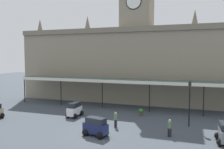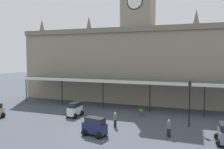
{
  "view_description": "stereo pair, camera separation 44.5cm",
  "coord_description": "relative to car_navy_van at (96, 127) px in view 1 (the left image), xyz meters",
  "views": [
    {
      "loc": [
        8.92,
        -20.23,
        7.52
      ],
      "look_at": [
        0.0,
        5.45,
        5.41
      ],
      "focal_mm": 37.59,
      "sensor_mm": 36.0,
      "label": 1
    },
    {
      "loc": [
        9.34,
        -20.08,
        7.52
      ],
      "look_at": [
        0.0,
        5.45,
        5.41
      ],
      "focal_mm": 37.59,
      "sensor_mm": 36.0,
      "label": 2
    }
  ],
  "objects": [
    {
      "name": "ground_plane",
      "position": [
        -0.34,
        0.26,
        -0.81
      ],
      "size": [
        140.0,
        140.0,
        0.0
      ],
      "primitive_type": "plane",
      "color": "#3E464E"
    },
    {
      "name": "car_white_van",
      "position": [
        -5.28,
        5.7,
        0.0
      ],
      "size": [
        1.6,
        2.41,
        1.77
      ],
      "color": "silver",
      "rests_on": "ground"
    },
    {
      "name": "entrance_canopy",
      "position": [
        -0.34,
        12.52,
        3.3
      ],
      "size": [
        34.35,
        3.26,
        4.26
      ],
      "color": "#38564C",
      "rests_on": "ground"
    },
    {
      "name": "planter_by_canopy",
      "position": [
        2.46,
        8.72,
        -0.32
      ],
      "size": [
        0.6,
        0.6,
        0.96
      ],
      "color": "#47423D",
      "rests_on": "ground"
    },
    {
      "name": "pedestrian_beside_cars",
      "position": [
        6.65,
        2.05,
        0.1
      ],
      "size": [
        0.37,
        0.34,
        1.67
      ],
      "color": "black",
      "rests_on": "ground"
    },
    {
      "name": "victorian_lamppost",
      "position": [
        8.3,
        6.01,
        2.29
      ],
      "size": [
        0.3,
        0.3,
        4.99
      ],
      "color": "black",
      "rests_on": "ground"
    },
    {
      "name": "car_navy_van",
      "position": [
        0.0,
        0.0,
        0.0
      ],
      "size": [
        2.56,
        1.96,
        1.77
      ],
      "color": "#19214C",
      "rests_on": "ground"
    },
    {
      "name": "planter_forecourt_centre",
      "position": [
        -7.44,
        10.24,
        -0.32
      ],
      "size": [
        0.6,
        0.6,
        0.96
      ],
      "color": "#47423D",
      "rests_on": "ground"
    },
    {
      "name": "pedestrian_near_entrance",
      "position": [
        0.96,
        3.14,
        0.1
      ],
      "size": [
        0.34,
        0.38,
        1.67
      ],
      "color": "black",
      "rests_on": "ground"
    },
    {
      "name": "station_building",
      "position": [
        -0.34,
        18.29,
        5.75
      ],
      "size": [
        39.88,
        7.09,
        19.36
      ],
      "color": "gray",
      "rests_on": "ground"
    }
  ]
}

